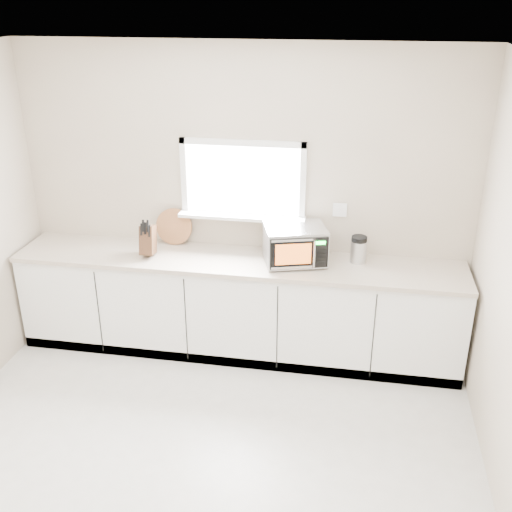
# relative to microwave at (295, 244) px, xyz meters

# --- Properties ---
(ground) EXTENTS (4.00, 4.00, 0.00)m
(ground) POSITION_rel_microwave_xyz_m (-0.50, -1.71, -1.09)
(ground) COLOR beige
(ground) RESTS_ON ground
(back_wall) EXTENTS (4.00, 0.17, 2.70)m
(back_wall) POSITION_rel_microwave_xyz_m (-0.50, 0.29, 0.27)
(back_wall) COLOR beige
(back_wall) RESTS_ON ground
(cabinets) EXTENTS (3.92, 0.60, 0.88)m
(cabinets) POSITION_rel_microwave_xyz_m (-0.50, -0.01, -0.65)
(cabinets) COLOR white
(cabinets) RESTS_ON ground
(countertop) EXTENTS (3.92, 0.64, 0.04)m
(countertop) POSITION_rel_microwave_xyz_m (-0.50, -0.02, -0.19)
(countertop) COLOR #B7A897
(countertop) RESTS_ON cabinets
(microwave) EXTENTS (0.59, 0.52, 0.32)m
(microwave) POSITION_rel_microwave_xyz_m (0.00, 0.00, 0.00)
(microwave) COLOR black
(microwave) RESTS_ON countertop
(knife_block) EXTENTS (0.14, 0.25, 0.35)m
(knife_block) POSITION_rel_microwave_xyz_m (-1.28, -0.06, -0.02)
(knife_block) COLOR #4C2E1B
(knife_block) RESTS_ON countertop
(cutting_board) EXTENTS (0.33, 0.08, 0.33)m
(cutting_board) POSITION_rel_microwave_xyz_m (-1.13, 0.23, -0.00)
(cutting_board) COLOR #9E733D
(cutting_board) RESTS_ON countertop
(coffee_grinder) EXTENTS (0.15, 0.15, 0.24)m
(coffee_grinder) POSITION_rel_microwave_xyz_m (0.53, 0.11, -0.05)
(coffee_grinder) COLOR #B7BABF
(coffee_grinder) RESTS_ON countertop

